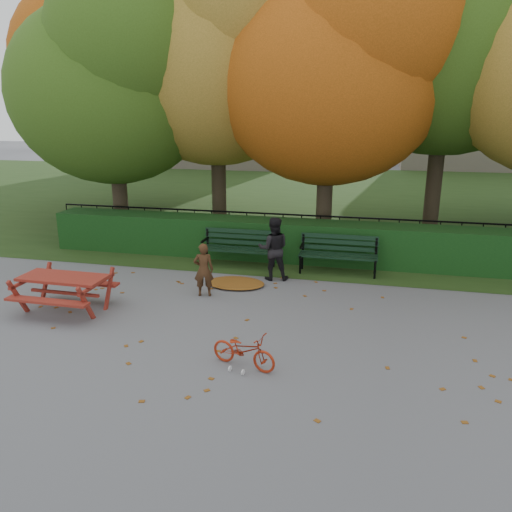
% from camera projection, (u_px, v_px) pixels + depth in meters
% --- Properties ---
extents(ground, '(90.00, 90.00, 0.00)m').
position_uv_depth(ground, '(257.00, 334.00, 8.53)').
color(ground, slate).
rests_on(ground, ground).
extents(grass_strip, '(90.00, 90.00, 0.00)m').
position_uv_depth(grass_strip, '(329.00, 198.00, 21.61)').
color(grass_strip, '#203914').
rests_on(grass_strip, ground).
extents(building_left, '(10.00, 7.00, 15.00)m').
position_uv_depth(building_left, '(212.00, 48.00, 32.63)').
color(building_left, '#BDAB95').
rests_on(building_left, ground).
extents(building_right, '(9.00, 6.00, 12.00)m').
position_uv_depth(building_right, '(481.00, 70.00, 31.26)').
color(building_right, '#BDAB95').
rests_on(building_right, ground).
extents(hedge, '(13.00, 0.90, 1.00)m').
position_uv_depth(hedge, '(297.00, 241.00, 12.59)').
color(hedge, black).
rests_on(hedge, ground).
extents(iron_fence, '(14.00, 0.04, 1.02)m').
position_uv_depth(iron_fence, '(301.00, 232.00, 13.33)').
color(iron_fence, black).
rests_on(iron_fence, ground).
extents(tree_a, '(5.88, 5.60, 7.48)m').
position_uv_depth(tree_a, '(117.00, 78.00, 13.57)').
color(tree_a, '#2E2319').
rests_on(tree_a, ground).
extents(tree_b, '(6.72, 6.40, 8.79)m').
position_uv_depth(tree_b, '(226.00, 45.00, 13.82)').
color(tree_b, '#2E2319').
rests_on(tree_b, ground).
extents(tree_c, '(6.30, 6.00, 8.00)m').
position_uv_depth(tree_c, '(342.00, 62.00, 12.55)').
color(tree_c, '#2E2319').
rests_on(tree_c, ground).
extents(tree_d, '(7.14, 6.80, 9.58)m').
position_uv_depth(tree_d, '(468.00, 16.00, 12.75)').
color(tree_d, '#2E2319').
rests_on(tree_d, ground).
extents(tree_f, '(6.93, 6.60, 9.19)m').
position_uv_depth(tree_f, '(114.00, 48.00, 17.08)').
color(tree_f, '#2E2319').
rests_on(tree_f, ground).
extents(bench_left, '(1.80, 0.57, 0.88)m').
position_uv_depth(bench_left, '(239.00, 245.00, 12.12)').
color(bench_left, black).
rests_on(bench_left, ground).
extents(bench_right, '(1.80, 0.57, 0.88)m').
position_uv_depth(bench_right, '(338.00, 251.00, 11.60)').
color(bench_right, black).
rests_on(bench_right, ground).
extents(picnic_table, '(1.63, 1.32, 0.79)m').
position_uv_depth(picnic_table, '(64.00, 284.00, 9.39)').
color(picnic_table, maroon).
rests_on(picnic_table, ground).
extents(leaf_pile, '(1.34, 0.96, 0.09)m').
position_uv_depth(leaf_pile, '(236.00, 283.00, 10.91)').
color(leaf_pile, '#653111').
rests_on(leaf_pile, ground).
extents(leaf_scatter, '(9.00, 5.70, 0.01)m').
position_uv_depth(leaf_scatter, '(261.00, 327.00, 8.81)').
color(leaf_scatter, '#653111').
rests_on(leaf_scatter, ground).
extents(child, '(0.46, 0.37, 1.12)m').
position_uv_depth(child, '(204.00, 270.00, 10.15)').
color(child, '#3F2614').
rests_on(child, ground).
extents(adult, '(0.79, 0.67, 1.43)m').
position_uv_depth(adult, '(273.00, 249.00, 11.10)').
color(adult, black).
rests_on(adult, ground).
extents(bicycle, '(1.11, 0.64, 0.55)m').
position_uv_depth(bicycle, '(244.00, 350.00, 7.38)').
color(bicycle, '#9E250E').
rests_on(bicycle, ground).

